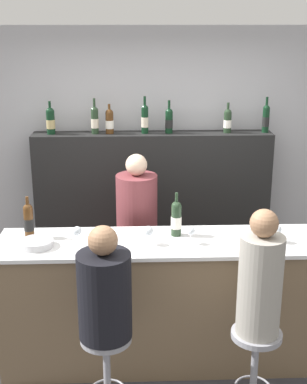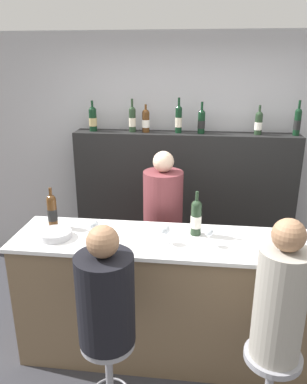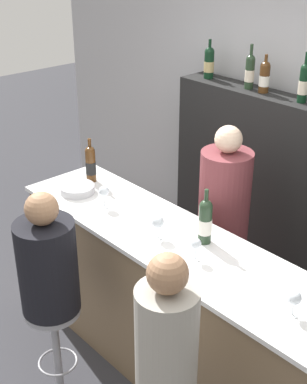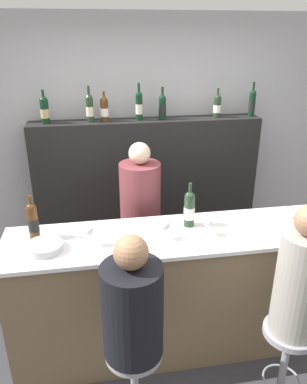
{
  "view_description": "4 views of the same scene",
  "coord_description": "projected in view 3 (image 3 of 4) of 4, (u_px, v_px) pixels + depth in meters",
  "views": [
    {
      "loc": [
        -0.18,
        -3.45,
        2.65
      ],
      "look_at": [
        -0.04,
        0.33,
        1.43
      ],
      "focal_mm": 50.0,
      "sensor_mm": 36.0,
      "label": 1
    },
    {
      "loc": [
        0.13,
        -2.22,
        2.3
      ],
      "look_at": [
        -0.17,
        0.27,
        1.42
      ],
      "focal_mm": 35.0,
      "sensor_mm": 36.0,
      "label": 2
    },
    {
      "loc": [
        1.95,
        -1.64,
        2.74
      ],
      "look_at": [
        -0.16,
        0.26,
        1.31
      ],
      "focal_mm": 50.0,
      "sensor_mm": 36.0,
      "label": 3
    },
    {
      "loc": [
        -0.54,
        -2.05,
        2.4
      ],
      "look_at": [
        -0.14,
        0.37,
        1.35
      ],
      "focal_mm": 35.0,
      "sensor_mm": 36.0,
      "label": 4
    }
  ],
  "objects": [
    {
      "name": "wine_glass_0",
      "position": [
        104.0,
        192.0,
        3.52
      ],
      "size": [
        0.07,
        0.07,
        0.15
      ],
      "color": "silver",
      "rests_on": "bar_counter"
    },
    {
      "name": "wine_bottle_counter_0",
      "position": [
        91.0,
        164.0,
        3.87
      ],
      "size": [
        0.08,
        0.08,
        0.33
      ],
      "color": "#4C2D14",
      "rests_on": "bar_counter"
    },
    {
      "name": "wine_bottle_backbar_2",
      "position": [
        264.0,
        77.0,
        3.95
      ],
      "size": [
        0.08,
        0.08,
        0.28
      ],
      "color": "#4C2D14",
      "rests_on": "back_bar_cabinet"
    },
    {
      "name": "bar_stool_left",
      "position": [
        54.0,
        327.0,
        3.31
      ],
      "size": [
        0.34,
        0.34,
        0.66
      ],
      "color": "gray",
      "rests_on": "ground_plane"
    },
    {
      "name": "back_bar_cabinet",
      "position": [
        296.0,
        206.0,
        4.09
      ],
      "size": [
        2.3,
        0.28,
        1.61
      ],
      "color": "black",
      "rests_on": "ground_plane"
    },
    {
      "name": "metal_bowl",
      "position": [
        77.0,
        189.0,
        3.75
      ],
      "size": [
        0.24,
        0.24,
        0.05
      ],
      "color": "#B7B7BC",
      "rests_on": "bar_counter"
    },
    {
      "name": "wine_bottle_counter_1",
      "position": [
        205.0,
        221.0,
        3.11
      ],
      "size": [
        0.08,
        0.08,
        0.35
      ],
      "color": "#233823",
      "rests_on": "bar_counter"
    },
    {
      "name": "wine_glass_3",
      "position": [
        294.0,
        299.0,
        2.54
      ],
      "size": [
        0.07,
        0.07,
        0.14
      ],
      "color": "silver",
      "rests_on": "bar_counter"
    },
    {
      "name": "guest_seated_left",
      "position": [
        47.0,
        262.0,
        3.09
      ],
      "size": [
        0.35,
        0.35,
        0.78
      ],
      "color": "black",
      "rests_on": "bar_stool_left"
    },
    {
      "name": "bartender",
      "position": [
        222.0,
        238.0,
        3.84
      ],
      "size": [
        0.36,
        0.36,
        1.57
      ],
      "color": "brown",
      "rests_on": "ground_plane"
    },
    {
      "name": "wine_glass_2",
      "position": [
        196.0,
        245.0,
        2.97
      ],
      "size": [
        0.06,
        0.06,
        0.13
      ],
      "color": "silver",
      "rests_on": "bar_counter"
    },
    {
      "name": "wine_bottle_backbar_3",
      "position": [
        304.0,
        83.0,
        3.72
      ],
      "size": [
        0.07,
        0.07,
        0.35
      ],
      "color": "black",
      "rests_on": "back_bar_cabinet"
    },
    {
      "name": "wine_bottle_backbar_0",
      "position": [
        209.0,
        62.0,
        4.31
      ],
      "size": [
        0.08,
        0.08,
        0.31
      ],
      "color": "black",
      "rests_on": "back_bar_cabinet"
    },
    {
      "name": "wine_bottle_backbar_1",
      "position": [
        250.0,
        71.0,
        4.04
      ],
      "size": [
        0.07,
        0.07,
        0.34
      ],
      "color": "#233823",
      "rests_on": "back_bar_cabinet"
    },
    {
      "name": "bar_counter",
      "position": [
        173.0,
        308.0,
        3.44
      ],
      "size": [
        2.47,
        0.61,
        1.05
      ],
      "color": "brown",
      "rests_on": "ground_plane"
    },
    {
      "name": "guest_seated_right",
      "position": [
        167.0,
        346.0,
        2.4
      ],
      "size": [
        0.29,
        0.29,
        0.87
      ],
      "color": "gray",
      "rests_on": "bar_stool_right"
    },
    {
      "name": "wine_glass_1",
      "position": [
        158.0,
        223.0,
        3.17
      ],
      "size": [
        0.08,
        0.08,
        0.15
      ],
      "color": "silver",
      "rests_on": "bar_counter"
    }
  ]
}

